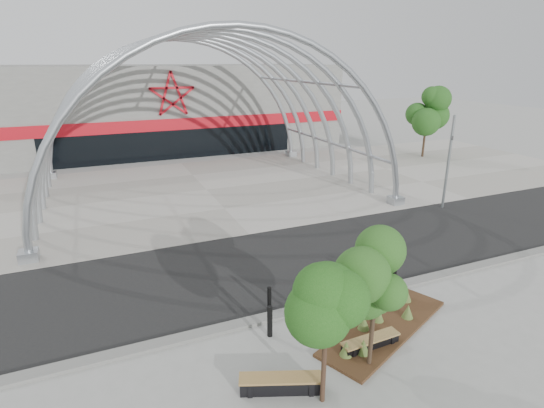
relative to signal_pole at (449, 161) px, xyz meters
name	(u,v)px	position (x,y,z in m)	size (l,w,h in m)	color
ground	(315,303)	(-12.21, -6.38, -2.89)	(140.00, 140.00, 0.00)	#989893
road	(276,263)	(-12.21, -2.88, -2.88)	(140.00, 7.00, 0.02)	black
forecourt	(206,190)	(-12.21, 9.12, -2.87)	(60.00, 17.00, 0.04)	#9F9A8F
kerb	(318,305)	(-12.21, -6.63, -2.83)	(60.00, 0.50, 0.12)	slate
arena_building	(160,106)	(-12.21, 27.07, 1.10)	(34.00, 15.24, 8.00)	slate
vault_canopy	(206,190)	(-12.21, 9.12, -2.88)	(20.80, 15.80, 20.36)	#A2A8AD
planting_bed	(383,325)	(-10.88, -8.66, -2.75)	(5.77, 3.80, 0.59)	#372416
signal_pole	(449,161)	(0.00, 0.00, 0.00)	(0.16, 0.78, 5.53)	gray
street_tree_0	(327,304)	(-14.28, -10.60, 0.01)	(1.77, 1.77, 4.04)	#311D14
street_tree_1	(376,284)	(-12.37, -9.98, -0.19)	(1.59, 1.59, 3.76)	black
bench_0	(280,384)	(-15.15, -9.87, -2.67)	(2.25, 1.26, 0.47)	black
bench_1	(370,344)	(-11.89, -9.35, -2.69)	(1.98, 0.50, 0.41)	black
bollard_0	(270,321)	(-14.48, -7.52, -2.35)	(0.17, 0.17, 1.08)	black
bollard_1	(269,299)	(-13.91, -6.12, -2.44)	(0.14, 0.14, 0.90)	black
bollard_2	(297,307)	(-13.22, -6.97, -2.46)	(0.14, 0.14, 0.86)	black
bollard_3	(393,282)	(-9.25, -7.05, -2.32)	(0.18, 0.18, 1.14)	black
bollard_4	(377,272)	(-9.16, -5.95, -2.46)	(0.14, 0.14, 0.86)	black
bg_tree_1	(428,110)	(8.79, 11.62, 1.36)	(2.70, 2.70, 5.91)	black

